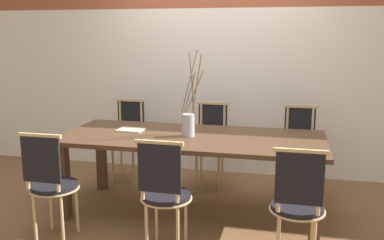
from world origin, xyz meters
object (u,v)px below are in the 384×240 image
object	(u,v)px
chair_far_center	(299,146)
vase_centerpiece	(189,123)
dining_table	(192,145)
book_stack	(131,130)
chair_near_center	(298,202)

from	to	relation	value
chair_far_center	vase_centerpiece	world-z (taller)	vase_centerpiece
dining_table	chair_far_center	size ratio (longest dim) A/B	2.60
book_stack	dining_table	bearing A→B (deg)	-7.46
chair_near_center	chair_far_center	size ratio (longest dim) A/B	1.00
book_stack	vase_centerpiece	bearing A→B (deg)	-9.66
chair_near_center	chair_far_center	bearing A→B (deg)	88.94
dining_table	chair_far_center	distance (m)	1.28
dining_table	chair_near_center	xyz separation A→B (m)	(0.96, -0.80, -0.15)
vase_centerpiece	dining_table	bearing A→B (deg)	37.05
vase_centerpiece	book_stack	bearing A→B (deg)	170.34
chair_far_center	chair_near_center	bearing A→B (deg)	88.94
dining_table	vase_centerpiece	xyz separation A→B (m)	(-0.03, -0.02, 0.22)
dining_table	chair_near_center	world-z (taller)	chair_near_center
vase_centerpiece	chair_near_center	bearing A→B (deg)	-38.26
chair_near_center	chair_far_center	world-z (taller)	same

